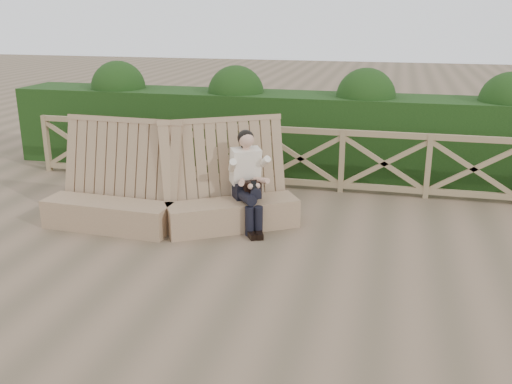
# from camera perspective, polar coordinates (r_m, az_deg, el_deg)

# --- Properties ---
(ground) EXTENTS (60.00, 60.00, 0.00)m
(ground) POSITION_cam_1_polar(r_m,az_deg,el_deg) (6.96, -0.48, -8.09)
(ground) COLOR brown
(ground) RESTS_ON ground
(bench) EXTENTS (3.64, 1.64, 1.55)m
(bench) POSITION_cam_1_polar(r_m,az_deg,el_deg) (8.35, -8.53, -0.92)
(bench) COLOR #8B6A4F
(bench) RESTS_ON ground
(woman) EXTENTS (0.69, 0.92, 1.41)m
(woman) POSITION_cam_1_polar(r_m,az_deg,el_deg) (8.17, -0.82, 1.49)
(woman) COLOR black
(woman) RESTS_ON ground
(guardrail) EXTENTS (10.10, 0.09, 1.10)m
(guardrail) POSITION_cam_1_polar(r_m,az_deg,el_deg) (10.00, 4.46, 3.36)
(guardrail) COLOR #8C7551
(guardrail) RESTS_ON ground
(hedge) EXTENTS (12.00, 1.20, 1.50)m
(hedge) POSITION_cam_1_polar(r_m,az_deg,el_deg) (11.11, 5.52, 5.84)
(hedge) COLOR black
(hedge) RESTS_ON ground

